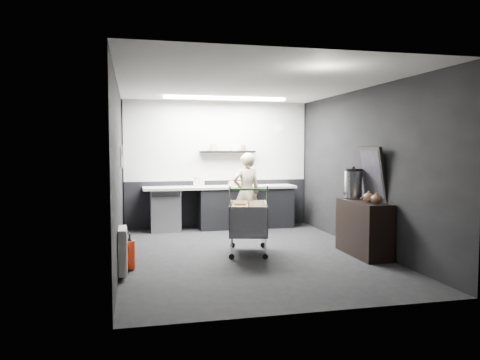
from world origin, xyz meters
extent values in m
plane|color=black|center=(0.00, 0.00, 0.00)|extent=(5.50, 5.50, 0.00)
plane|color=silver|center=(0.00, 0.00, 2.70)|extent=(5.50, 5.50, 0.00)
plane|color=black|center=(0.00, 2.75, 1.35)|extent=(5.50, 0.00, 5.50)
plane|color=black|center=(0.00, -2.75, 1.35)|extent=(5.50, 0.00, 5.50)
plane|color=black|center=(-2.00, 0.00, 1.35)|extent=(0.00, 5.50, 5.50)
plane|color=black|center=(2.00, 0.00, 1.35)|extent=(0.00, 5.50, 5.50)
cube|color=beige|center=(0.00, 2.73, 1.85)|extent=(3.95, 0.02, 1.70)
cube|color=black|center=(0.00, 2.73, 0.50)|extent=(3.95, 0.02, 1.00)
cube|color=black|center=(0.20, 2.62, 1.62)|extent=(1.20, 0.22, 0.04)
cylinder|color=white|center=(1.40, 2.72, 2.15)|extent=(0.20, 0.03, 0.20)
cube|color=white|center=(-1.98, 1.30, 1.55)|extent=(0.02, 0.30, 0.40)
cube|color=red|center=(-1.98, 1.30, 1.62)|extent=(0.02, 0.22, 0.10)
cube|color=white|center=(-1.94, -0.90, 0.35)|extent=(0.10, 0.50, 0.60)
cube|color=white|center=(0.00, 1.85, 2.67)|extent=(2.40, 0.20, 0.04)
cube|color=black|center=(0.55, 2.42, 0.42)|extent=(2.00, 0.56, 0.85)
cube|color=#BBBCB7|center=(0.00, 2.42, 0.88)|extent=(3.20, 0.60, 0.05)
cube|color=#9EA0A5|center=(-1.15, 2.42, 0.42)|extent=(0.60, 0.58, 0.85)
cube|color=black|center=(-1.15, 2.12, 0.78)|extent=(0.56, 0.02, 0.10)
imported|color=beige|center=(0.46, 1.97, 0.80)|extent=(0.63, 0.46, 1.60)
cube|color=silver|center=(0.01, 0.05, 0.34)|extent=(0.79, 1.03, 0.02)
cube|color=silver|center=(-0.28, 0.05, 0.57)|extent=(0.23, 0.90, 0.49)
cube|color=silver|center=(0.30, 0.05, 0.57)|extent=(0.23, 0.90, 0.49)
cube|color=silver|center=(0.01, -0.41, 0.57)|extent=(0.59, 0.16, 0.49)
cube|color=silver|center=(0.01, 0.50, 0.57)|extent=(0.59, 0.16, 0.49)
cylinder|color=silver|center=(-0.25, -0.38, 0.18)|extent=(0.02, 0.02, 0.33)
cylinder|color=silver|center=(0.27, -0.38, 0.18)|extent=(0.02, 0.02, 0.33)
cylinder|color=silver|center=(-0.25, 0.47, 0.18)|extent=(0.02, 0.02, 0.33)
cylinder|color=silver|center=(0.27, 0.47, 0.18)|extent=(0.02, 0.02, 0.33)
cylinder|color=green|center=(0.01, -0.47, 1.09)|extent=(0.59, 0.17, 0.03)
cube|color=brown|center=(-0.12, 0.15, 0.55)|extent=(0.33, 0.38, 0.41)
cube|color=brown|center=(0.16, -0.08, 0.53)|extent=(0.30, 0.35, 0.37)
cylinder|color=black|center=(-0.25, -0.38, 0.04)|extent=(0.09, 0.05, 0.09)
cylinder|color=black|center=(-0.25, 0.47, 0.04)|extent=(0.09, 0.05, 0.09)
cylinder|color=black|center=(0.27, -0.38, 0.04)|extent=(0.09, 0.05, 0.09)
cylinder|color=black|center=(0.27, 0.47, 0.04)|extent=(0.09, 0.05, 0.09)
cube|color=black|center=(1.76, -0.50, 0.43)|extent=(0.43, 1.15, 0.86)
cylinder|color=silver|center=(1.76, -0.12, 1.10)|extent=(0.29, 0.29, 0.44)
cylinder|color=black|center=(1.76, -0.12, 1.34)|extent=(0.29, 0.29, 0.04)
sphere|color=black|center=(1.76, -0.12, 1.38)|extent=(0.05, 0.05, 0.05)
ellipsoid|color=brown|center=(1.76, -0.65, 0.94)|extent=(0.17, 0.17, 0.14)
ellipsoid|color=brown|center=(1.76, -0.89, 0.94)|extent=(0.17, 0.17, 0.14)
cube|color=black|center=(1.94, -0.45, 1.29)|extent=(0.20, 0.67, 0.86)
cube|color=black|center=(1.92, -0.45, 1.29)|extent=(0.14, 0.58, 0.74)
cylinder|color=red|center=(-1.85, -0.60, 0.22)|extent=(0.15, 0.15, 0.39)
cone|color=black|center=(-1.85, -0.60, 0.44)|extent=(0.10, 0.10, 0.06)
cylinder|color=black|center=(-1.85, -0.60, 0.48)|extent=(0.03, 0.03, 0.06)
cube|color=tan|center=(0.41, 2.37, 0.95)|extent=(0.54, 0.48, 0.09)
cylinder|color=silver|center=(-0.45, 2.42, 1.01)|extent=(0.21, 0.21, 0.21)
cube|color=white|center=(-0.48, 2.37, 0.97)|extent=(0.20, 0.17, 0.15)
camera|label=1|loc=(-1.80, -7.21, 1.71)|focal=35.00mm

